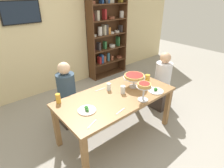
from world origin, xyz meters
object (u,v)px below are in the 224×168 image
at_px(cutlery_knife_near, 92,124).
at_px(personal_pizza_stand, 144,87).
at_px(cutlery_fork_near, 121,111).
at_px(cutlery_fork_far, 128,79).
at_px(water_glass_clear_near, 109,87).
at_px(bookshelf, 107,33).
at_px(salad_plate_far_diner, 156,91).
at_px(television, 21,12).
at_px(beer_glass_amber_tall, 58,98).
at_px(deep_dish_pizza_stand, 134,77).
at_px(water_glass_clear_far, 123,90).
at_px(cutlery_knife_far, 100,90).
at_px(diner_far_left, 68,99).
at_px(diner_head_east, 162,85).
at_px(salad_plate_near_diner, 87,110).
at_px(beer_glass_amber_short, 147,79).
at_px(dining_table, 116,100).

bearing_deg(cutlery_knife_near, personal_pizza_stand, -24.04).
distance_m(cutlery_fork_near, cutlery_fork_far, 0.99).
bearing_deg(cutlery_knife_near, water_glass_clear_near, 15.12).
relative_size(bookshelf, salad_plate_far_diner, 9.35).
height_order(water_glass_clear_near, cutlery_fork_near, water_glass_clear_near).
bearing_deg(television, beer_glass_amber_tall, -97.61).
xyz_separation_m(deep_dish_pizza_stand, water_glass_clear_far, (-0.28, -0.04, -0.12)).
bearing_deg(cutlery_knife_near, cutlery_knife_far, 24.63).
distance_m(television, diner_far_left, 1.86).
distance_m(diner_head_east, salad_plate_far_diner, 0.79).
bearing_deg(beer_glass_amber_tall, salad_plate_near_diner, -65.16).
bearing_deg(personal_pizza_stand, beer_glass_amber_tall, 143.07).
xyz_separation_m(cutlery_fork_near, cutlery_fork_far, (0.76, 0.63, 0.00)).
bearing_deg(salad_plate_near_diner, personal_pizza_stand, -21.48).
bearing_deg(salad_plate_far_diner, cutlery_fork_far, 91.56).
xyz_separation_m(diner_far_left, beer_glass_amber_tall, (-0.32, -0.39, 0.32)).
relative_size(beer_glass_amber_short, cutlery_fork_near, 0.85).
relative_size(deep_dish_pizza_stand, water_glass_clear_far, 2.93).
relative_size(diner_head_east, water_glass_clear_far, 9.70).
xyz_separation_m(bookshelf, salad_plate_near_diner, (-2.00, -2.06, -0.38)).
xyz_separation_m(diner_far_left, cutlery_knife_far, (0.35, -0.47, 0.25)).
distance_m(salad_plate_far_diner, cutlery_fork_far, 0.59).
relative_size(deep_dish_pizza_stand, cutlery_knife_near, 1.93).
xyz_separation_m(television, beer_glass_amber_tall, (-0.23, -1.74, -0.96)).
xyz_separation_m(diner_head_east, personal_pizza_stand, (-1.01, -0.37, 0.45)).
xyz_separation_m(diner_head_east, cutlery_knife_near, (-1.87, -0.34, 0.25)).
xyz_separation_m(television, beer_glass_amber_short, (1.18, -2.14, -0.96)).
xyz_separation_m(personal_pizza_stand, water_glass_clear_near, (-0.19, 0.54, -0.15)).
bearing_deg(cutlery_fork_far, deep_dish_pizza_stand, 61.13).
xyz_separation_m(beer_glass_amber_tall, water_glass_clear_near, (0.76, -0.17, -0.01)).
height_order(television, cutlery_fork_near, television).
height_order(diner_far_left, water_glass_clear_near, diner_far_left).
relative_size(diner_head_east, water_glass_clear_near, 9.96).
xyz_separation_m(dining_table, cutlery_knife_far, (-0.08, 0.30, 0.09)).
relative_size(television, deep_dish_pizza_stand, 2.07).
height_order(television, personal_pizza_stand, television).
height_order(salad_plate_far_diner, beer_glass_amber_short, beer_glass_amber_short).
height_order(bookshelf, deep_dish_pizza_stand, bookshelf).
height_order(diner_far_left, cutlery_fork_far, diner_far_left).
height_order(beer_glass_amber_tall, cutlery_fork_near, beer_glass_amber_tall).
bearing_deg(diner_far_left, salad_plate_near_diner, -8.98).
xyz_separation_m(diner_far_left, water_glass_clear_far, (0.55, -0.78, 0.31)).
bearing_deg(diner_far_left, salad_plate_far_diner, 42.26).
bearing_deg(salad_plate_near_diner, diner_head_east, 2.46).
relative_size(dining_table, cutlery_knife_near, 9.93).
distance_m(bookshelf, diner_head_east, 2.10).
relative_size(personal_pizza_stand, water_glass_clear_near, 2.33).
bearing_deg(personal_pizza_stand, deep_dish_pizza_stand, 61.98).
distance_m(diner_head_east, cutlery_fork_near, 1.51).
relative_size(diner_head_east, salad_plate_near_diner, 4.79).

